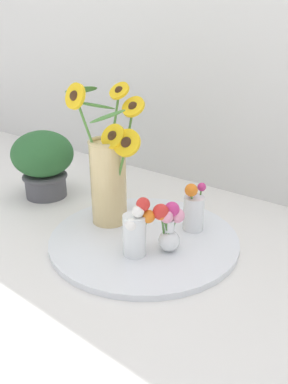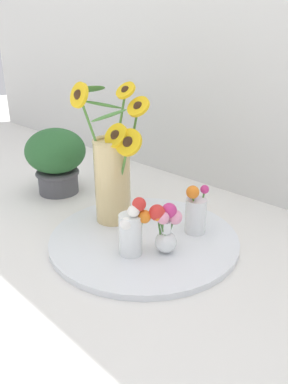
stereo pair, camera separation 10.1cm
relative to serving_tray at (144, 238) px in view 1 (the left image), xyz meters
The scene contains 7 objects.
ground_plane 0.10m from the serving_tray, 69.00° to the right, with size 6.00×6.00×0.00m, color silver.
serving_tray is the anchor object (origin of this frame).
mason_jar_sunflowers 0.22m from the serving_tray, behind, with size 0.26×0.21×0.42m.
vase_small_center 0.13m from the serving_tray, 62.67° to the right, with size 0.07×0.08×0.16m.
vase_bulb_right 0.13m from the serving_tray, 11.86° to the right, with size 0.06×0.09×0.14m.
vase_small_back 0.17m from the serving_tray, 54.49° to the left, with size 0.06×0.08×0.15m.
potted_plant 0.50m from the serving_tray, behind, with size 0.22×0.22×0.24m.
Camera 1 is at (0.55, -0.64, 0.54)m, focal length 35.00 mm.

